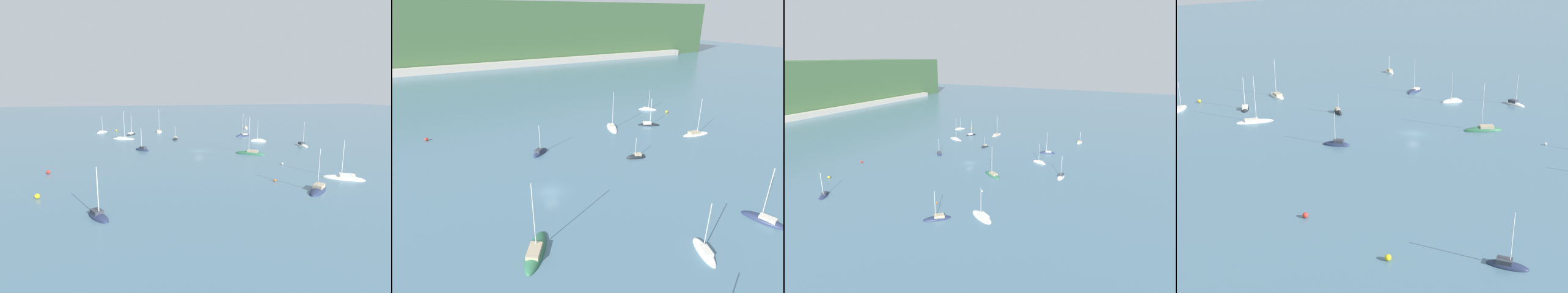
{
  "view_description": "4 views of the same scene",
  "coord_description": "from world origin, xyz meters",
  "views": [
    {
      "loc": [
        -90.38,
        19.95,
        18.32
      ],
      "look_at": [
        -6.76,
        2.56,
        2.64
      ],
      "focal_mm": 28.0,
      "sensor_mm": 36.0,
      "label": 1
    },
    {
      "loc": [
        -17.31,
        -46.05,
        30.63
      ],
      "look_at": [
        14.01,
        11.32,
        2.0
      ],
      "focal_mm": 28.0,
      "sensor_mm": 36.0,
      "label": 2
    },
    {
      "loc": [
        -100.77,
        -55.14,
        41.03
      ],
      "look_at": [
        13.04,
        1.74,
        3.22
      ],
      "focal_mm": 28.0,
      "sensor_mm": 36.0,
      "label": 3
    },
    {
      "loc": [
        -82.83,
        75.41,
        38.34
      ],
      "look_at": [
        -5.21,
        15.28,
        2.0
      ],
      "focal_mm": 50.0,
      "sensor_mm": 36.0,
      "label": 4
    }
  ],
  "objects": [
    {
      "name": "sailboat_2",
      "position": [
        4.22,
        17.24,
        0.11
      ],
      "size": [
        5.49,
        5.11,
        7.75
      ],
      "rotation": [
        0.0,
        0.0,
        0.71
      ],
      "color": "#232D4C",
      "rests_on": "ground_plane"
    },
    {
      "name": "sailboat_11",
      "position": [
        28.71,
        23.6,
        0.09
      ],
      "size": [
        5.43,
        8.95,
        11.46
      ],
      "rotation": [
        0.0,
        0.0,
        4.35
      ],
      "color": "silver",
      "rests_on": "ground_plane"
    },
    {
      "name": "mooring_buoy_1",
      "position": [
        52.81,
        27.34,
        0.41
      ],
      "size": [
        0.82,
        0.82,
        0.82
      ],
      "color": "yellow",
      "rests_on": "ground_plane"
    },
    {
      "name": "sailboat_7",
      "position": [
        12.68,
        -24.9,
        0.07
      ],
      "size": [
        3.53,
        6.03,
        8.94
      ],
      "rotation": [
        0.0,
        0.0,
        1.22
      ],
      "color": "white",
      "rests_on": "ground_plane"
    },
    {
      "name": "sailboat_10",
      "position": [
        22.82,
        4.2,
        0.09
      ],
      "size": [
        4.72,
        2.75,
        5.92
      ],
      "rotation": [
        0.0,
        0.0,
        2.82
      ],
      "color": "black",
      "rests_on": "ground_plane"
    },
    {
      "name": "sailboat_3",
      "position": [
        39.76,
        20.65,
        0.13
      ],
      "size": [
        6.62,
        4.8,
        8.54
      ],
      "rotation": [
        0.0,
        0.0,
        5.78
      ],
      "color": "black",
      "rests_on": "ground_plane"
    },
    {
      "name": "sailboat_12",
      "position": [
        26.72,
        -24.4,
        0.08
      ],
      "size": [
        3.96,
        7.12,
        10.17
      ],
      "rotation": [
        0.0,
        0.0,
        1.87
      ],
      "color": "#232D4C",
      "rests_on": "ground_plane"
    },
    {
      "name": "hillside_ridge",
      "position": [
        0.0,
        183.9,
        18.83
      ],
      "size": [
        396.97,
        69.83,
        37.67
      ],
      "color": "#42663D",
      "rests_on": "ground_plane"
    },
    {
      "name": "sailboat_1",
      "position": [
        46.16,
        8.32,
        0.12
      ],
      "size": [
        8.37,
        3.5,
        10.56
      ],
      "rotation": [
        0.0,
        0.0,
        6.15
      ],
      "color": "white",
      "rests_on": "ground_plane"
    },
    {
      "name": "ground_plane",
      "position": [
        0.0,
        0.0,
        0.0
      ],
      "size": [
        600.0,
        600.0,
        0.0
      ],
      "primitive_type": "plane",
      "color": "slate"
    },
    {
      "name": "shore_town_strip",
      "position": [
        0.0,
        145.48,
        1.82
      ],
      "size": [
        337.42,
        6.0,
        3.65
      ],
      "color": "beige",
      "rests_on": "ground_plane"
    },
    {
      "name": "sailboat_13",
      "position": [
        49.56,
        33.36,
        0.08
      ],
      "size": [
        5.85,
        5.29,
        7.54
      ],
      "rotation": [
        0.0,
        0.0,
        5.59
      ],
      "color": "white",
      "rests_on": "ground_plane"
    },
    {
      "name": "sailboat_5",
      "position": [
        -7.89,
        -13.64,
        0.1
      ],
      "size": [
        6.74,
        8.59,
        11.78
      ],
      "rotation": [
        0.0,
        0.0,
        1.0
      ],
      "color": "#2D6647",
      "rests_on": "ground_plane"
    },
    {
      "name": "mooring_buoy_3",
      "position": [
        -19.13,
        38.8,
        0.43
      ],
      "size": [
        0.85,
        0.85,
        0.85
      ],
      "color": "red",
      "rests_on": "ground_plane"
    }
  ]
}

